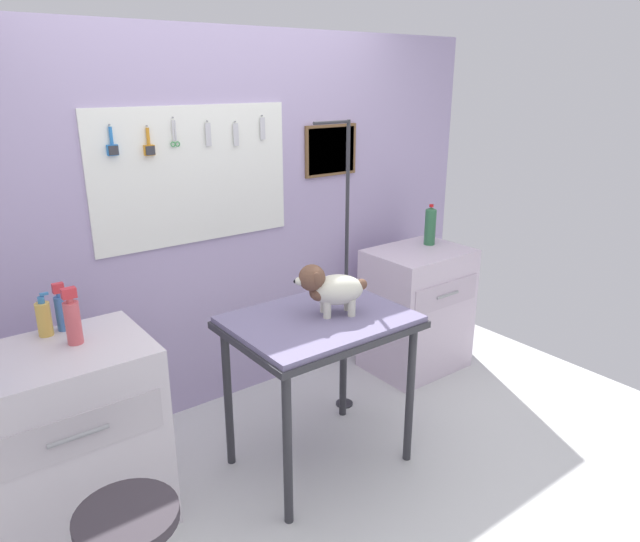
{
  "coord_description": "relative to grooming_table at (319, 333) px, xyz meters",
  "views": [
    {
      "loc": [
        -1.62,
        -1.84,
        2.03
      ],
      "look_at": [
        0.01,
        0.3,
        1.12
      ],
      "focal_mm": 32.47,
      "sensor_mm": 36.0,
      "label": 1
    }
  ],
  "objects": [
    {
      "name": "ground",
      "position": [
        -0.02,
        -0.32,
        -0.79
      ],
      "size": [
        4.4,
        4.0,
        0.04
      ],
      "primitive_type": "cube",
      "color": "silver"
    },
    {
      "name": "counter_left",
      "position": [
        -1.21,
        0.3,
        -0.32
      ],
      "size": [
        0.8,
        0.58,
        0.91
      ],
      "color": "silver",
      "rests_on": "ground"
    },
    {
      "name": "grooming_arm",
      "position": [
        0.47,
        0.36,
        0.07
      ],
      "size": [
        0.3,
        0.11,
        1.8
      ],
      "color": "#2D2D33",
      "rests_on": "ground"
    },
    {
      "name": "dog",
      "position": [
        0.06,
        -0.01,
        0.24
      ],
      "size": [
        0.37,
        0.27,
        0.27
      ],
      "color": "silver",
      "rests_on": "grooming_table"
    },
    {
      "name": "grooming_table",
      "position": [
        0.0,
        0.0,
        0.0
      ],
      "size": [
        0.91,
        0.68,
        0.87
      ],
      "color": "#2D2D33",
      "rests_on": "ground"
    },
    {
      "name": "spray_bottle_short",
      "position": [
        -1.1,
        0.33,
        0.25
      ],
      "size": [
        0.07,
        0.07,
        0.26
      ],
      "color": "#D2565C",
      "rests_on": "counter_left"
    },
    {
      "name": "pump_bottle_white",
      "position": [
        -1.1,
        0.51,
        0.24
      ],
      "size": [
        0.05,
        0.05,
        0.23
      ],
      "color": "#3E6FB6",
      "rests_on": "counter_left"
    },
    {
      "name": "cabinet_right",
      "position": [
        1.23,
        0.47,
        -0.33
      ],
      "size": [
        0.68,
        0.54,
        0.88
      ],
      "color": "silver",
      "rests_on": "ground"
    },
    {
      "name": "rear_wall_panel",
      "position": [
        -0.02,
        0.95,
        0.39
      ],
      "size": [
        4.0,
        0.11,
        2.3
      ],
      "color": "#AC9BC4",
      "rests_on": "ground"
    },
    {
      "name": "conditioner_bottle",
      "position": [
        -1.18,
        0.49,
        0.22
      ],
      "size": [
        0.07,
        0.06,
        0.2
      ],
      "color": "gold",
      "rests_on": "counter_left"
    },
    {
      "name": "stool",
      "position": [
        -1.17,
        -0.41,
        -0.31
      ],
      "size": [
        0.37,
        0.37,
        0.55
      ],
      "color": "#9E9EA3",
      "rests_on": "ground"
    },
    {
      "name": "soda_bottle",
      "position": [
        1.39,
        0.53,
        0.25
      ],
      "size": [
        0.08,
        0.08,
        0.29
      ],
      "color": "#2E6942",
      "rests_on": "cabinet_right"
    }
  ]
}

